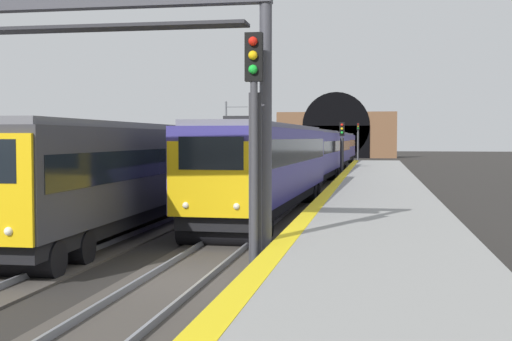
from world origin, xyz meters
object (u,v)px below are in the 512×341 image
railway_signal_near (254,137)px  railway_signal_far (358,138)px  overhead_signal_gantry (89,63)px  catenary_mast_far (226,134)px  train_main_approaching (321,151)px  railway_signal_mid (342,145)px  train_adjacent_platform (237,156)px

railway_signal_near → railway_signal_far: (85.18, 0.00, -0.07)m
overhead_signal_gantry → catenary_mast_far: catenary_mast_far is taller
train_main_approaching → railway_signal_near: size_ratio=13.19×
train_main_approaching → railway_signal_far: (43.09, -1.93, 1.07)m
railway_signal_far → catenary_mast_far: 30.37m
railway_signal_mid → overhead_signal_gantry: (-37.82, 4.07, 2.34)m
railway_signal_near → overhead_signal_gantry: overhead_signal_gantry is taller
overhead_signal_gantry → catenary_mast_far: (57.33, 9.38, -1.36)m
railway_signal_near → train_main_approaching: bearing=-177.4°
train_main_approaching → railway_signal_mid: (-3.65, -1.93, 0.54)m
railway_signal_mid → catenary_mast_far: (19.52, 13.46, 0.99)m
railway_signal_mid → railway_signal_far: bearing=-180.0°
railway_signal_near → overhead_signal_gantry: size_ratio=0.65×
train_main_approaching → railway_signal_near: bearing=4.3°
railway_signal_near → railway_signal_mid: (38.44, -0.00, -0.60)m
train_main_approaching → overhead_signal_gantry: (-41.46, 2.14, 2.89)m
railway_signal_far → overhead_signal_gantry: overhead_signal_gantry is taller
railway_signal_mid → railway_signal_far: size_ratio=0.83×
catenary_mast_far → railway_signal_mid: bearing=-145.4°
train_main_approaching → overhead_signal_gantry: size_ratio=8.56×
train_adjacent_platform → railway_signal_far: railway_signal_far is taller
train_main_approaching → train_adjacent_platform: bearing=-15.9°
train_main_approaching → railway_signal_near: railway_signal_near is taller
train_main_approaching → railway_signal_mid: bearing=29.5°
train_main_approaching → railway_signal_far: railway_signal_far is taller
train_adjacent_platform → railway_signal_mid: size_ratio=12.88×
railway_signal_far → overhead_signal_gantry: 84.67m
overhead_signal_gantry → train_adjacent_platform: bearing=4.4°
railway_signal_near → railway_signal_far: size_ratio=1.02×
railway_signal_near → railway_signal_far: railway_signal_near is taller
train_main_approaching → catenary_mast_far: bearing=-142.4°
train_main_approaching → catenary_mast_far: catenary_mast_far is taller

